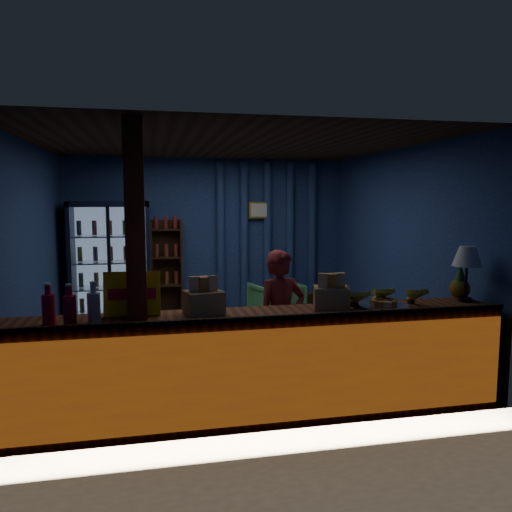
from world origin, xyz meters
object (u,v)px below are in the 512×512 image
Objects in this scene: green_chair at (276,303)px; table_lamp at (467,259)px; shopkeeper at (281,321)px; pastry_tray at (383,305)px.

table_lamp is at bearing 94.31° from green_chair.
table_lamp reaches higher than shopkeeper.
shopkeeper is 2.01× the size of green_chair.
green_chair is at bearing 63.39° from shopkeeper.
green_chair is 1.32× the size of table_lamp.
shopkeeper is at bearing 62.10° from green_chair.
pastry_tray is at bearing -174.75° from table_lamp.
table_lamp reaches higher than pastry_tray.
pastry_tray is at bearing 78.65° from green_chair.
table_lamp is (1.10, -3.15, 1.05)m from green_chair.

